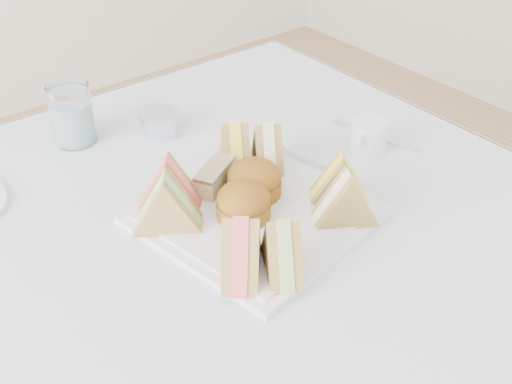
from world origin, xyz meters
TOP-DOWN VIEW (x-y plane):
  - table at (0.00, 0.00)m, footprint 0.90×0.90m
  - tablecloth at (0.00, 0.00)m, footprint 1.02×1.02m
  - serving_plate at (0.03, -0.03)m, footprint 0.35×0.35m
  - sandwich_fl_a at (-0.07, -0.12)m, footprint 0.10×0.11m
  - sandwich_fl_b at (-0.03, -0.15)m, footprint 0.09×0.10m
  - sandwich_fr_a at (0.15, -0.08)m, footprint 0.10×0.09m
  - sandwich_fr_b at (0.12, -0.12)m, footprint 0.11×0.09m
  - sandwich_bl_a at (-0.10, 0.03)m, footprint 0.11×0.10m
  - sandwich_bl_b at (-0.06, 0.07)m, footprint 0.10×0.10m
  - sandwich_br_a at (0.12, 0.07)m, footprint 0.08×0.10m
  - sandwich_br_b at (0.08, 0.10)m, footprint 0.09×0.11m
  - scone_left at (0.00, -0.02)m, footprint 0.09×0.09m
  - scone_right at (0.05, 0.01)m, footprint 0.12×0.12m
  - pastry_slice at (0.02, 0.07)m, footprint 0.09×0.07m
  - water_glass at (-0.08, 0.36)m, footprint 0.08×0.08m
  - tea_strainer at (0.05, 0.29)m, footprint 0.08×0.08m
  - knife at (0.36, 0.03)m, footprint 0.06×0.18m
  - fork at (0.20, 0.02)m, footprint 0.04×0.17m
  - creamer_jug at (0.31, 0.01)m, footprint 0.08×0.08m

SIDE VIEW (x-z plane):
  - table at x=0.00m, z-range 0.00..0.74m
  - tablecloth at x=0.00m, z-range 0.74..0.75m
  - knife at x=0.36m, z-range 0.75..0.75m
  - fork at x=0.20m, z-range 0.75..0.75m
  - serving_plate at x=0.03m, z-range 0.75..0.76m
  - tea_strainer at x=0.05m, z-range 0.75..0.79m
  - creamer_jug at x=0.31m, z-range 0.75..0.80m
  - pastry_slice at x=0.02m, z-range 0.76..0.80m
  - scone_left at x=0.00m, z-range 0.76..0.81m
  - scone_right at x=0.05m, z-range 0.76..0.82m
  - sandwich_fr_a at x=0.15m, z-range 0.76..0.84m
  - sandwich_br_a at x=0.12m, z-range 0.76..0.84m
  - sandwich_fl_b at x=-0.03m, z-range 0.76..0.84m
  - sandwich_br_b at x=0.08m, z-range 0.76..0.84m
  - water_glass at x=-0.08m, z-range 0.75..0.86m
  - sandwich_fr_b at x=0.12m, z-range 0.76..0.84m
  - sandwich_bl_b at x=-0.06m, z-range 0.76..0.84m
  - sandwich_bl_a at x=-0.10m, z-range 0.76..0.85m
  - sandwich_fl_a at x=-0.07m, z-range 0.76..0.85m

